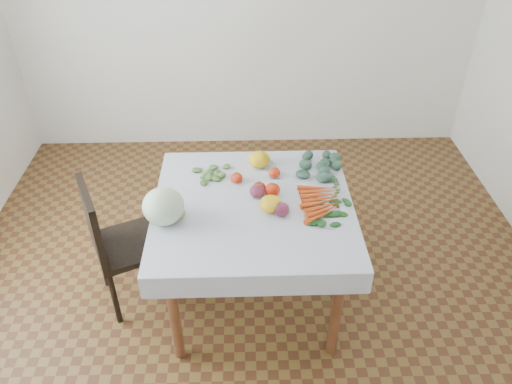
# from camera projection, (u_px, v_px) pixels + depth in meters

# --- Properties ---
(ground) EXTENTS (4.00, 4.00, 0.00)m
(ground) POSITION_uv_depth(u_px,v_px,m) (254.00, 295.00, 3.27)
(ground) COLOR brown
(table) EXTENTS (1.00, 1.00, 0.75)m
(table) POSITION_uv_depth(u_px,v_px,m) (253.00, 218.00, 2.88)
(table) COLOR brown
(table) RESTS_ON ground
(tablecloth) EXTENTS (1.12, 1.12, 0.01)m
(tablecloth) POSITION_uv_depth(u_px,v_px,m) (253.00, 204.00, 2.82)
(tablecloth) COLOR white
(tablecloth) RESTS_ON table
(chair) EXTENTS (0.53, 0.53, 0.89)m
(chair) POSITION_uv_depth(u_px,v_px,m) (115.00, 239.00, 2.95)
(chair) COLOR black
(chair) RESTS_ON ground
(cabbage) EXTENTS (0.29, 0.29, 0.20)m
(cabbage) POSITION_uv_depth(u_px,v_px,m) (163.00, 206.00, 2.64)
(cabbage) COLOR silver
(cabbage) RESTS_ON tablecloth
(tomato_a) EXTENTS (0.09, 0.09, 0.06)m
(tomato_a) POSITION_uv_depth(u_px,v_px,m) (237.00, 178.00, 2.97)
(tomato_a) COLOR red
(tomato_a) RESTS_ON tablecloth
(tomato_b) EXTENTS (0.07, 0.07, 0.06)m
(tomato_b) POSITION_uv_depth(u_px,v_px,m) (275.00, 173.00, 3.02)
(tomato_b) COLOR red
(tomato_b) RESTS_ON tablecloth
(tomato_c) EXTENTS (0.09, 0.09, 0.07)m
(tomato_c) POSITION_uv_depth(u_px,v_px,m) (259.00, 187.00, 2.89)
(tomato_c) COLOR red
(tomato_c) RESTS_ON tablecloth
(tomato_d) EXTENTS (0.11, 0.11, 0.08)m
(tomato_d) POSITION_uv_depth(u_px,v_px,m) (272.00, 190.00, 2.86)
(tomato_d) COLOR red
(tomato_d) RESTS_ON tablecloth
(heirloom_back) EXTENTS (0.15, 0.15, 0.10)m
(heirloom_back) POSITION_uv_depth(u_px,v_px,m) (259.00, 159.00, 3.11)
(heirloom_back) COLOR yellow
(heirloom_back) RESTS_ON tablecloth
(heirloom_front) EXTENTS (0.13, 0.13, 0.09)m
(heirloom_front) POSITION_uv_depth(u_px,v_px,m) (271.00, 204.00, 2.74)
(heirloom_front) COLOR yellow
(heirloom_front) RESTS_ON tablecloth
(onion_a) EXTENTS (0.11, 0.11, 0.08)m
(onion_a) POSITION_uv_depth(u_px,v_px,m) (281.00, 209.00, 2.72)
(onion_a) COLOR #5A1931
(onion_a) RESTS_ON tablecloth
(onion_b) EXTENTS (0.09, 0.09, 0.08)m
(onion_b) POSITION_uv_depth(u_px,v_px,m) (257.00, 191.00, 2.85)
(onion_b) COLOR #5A1931
(onion_b) RESTS_ON tablecloth
(tomatillo_cluster) EXTENTS (0.09, 0.13, 0.05)m
(tomatillo_cluster) POSITION_uv_depth(u_px,v_px,m) (179.00, 217.00, 2.68)
(tomatillo_cluster) COLOR #C0DA7D
(tomatillo_cluster) RESTS_ON tablecloth
(carrot_bunch) EXTENTS (0.23, 0.35, 0.03)m
(carrot_bunch) POSITION_uv_depth(u_px,v_px,m) (320.00, 201.00, 2.81)
(carrot_bunch) COLOR #F4521B
(carrot_bunch) RESTS_ON tablecloth
(kale_bunch) EXTENTS (0.29, 0.29, 0.04)m
(kale_bunch) POSITION_uv_depth(u_px,v_px,m) (312.00, 167.00, 3.09)
(kale_bunch) COLOR #355742
(kale_bunch) RESTS_ON tablecloth
(basil_bunch) EXTENTS (0.30, 0.24, 0.01)m
(basil_bunch) POSITION_uv_depth(u_px,v_px,m) (332.00, 213.00, 2.74)
(basil_bunch) COLOR #184D1B
(basil_bunch) RESTS_ON tablecloth
(dill_bunch) EXTENTS (0.21, 0.21, 0.02)m
(dill_bunch) POSITION_uv_depth(u_px,v_px,m) (210.00, 174.00, 3.04)
(dill_bunch) COLOR #517E39
(dill_bunch) RESTS_ON tablecloth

